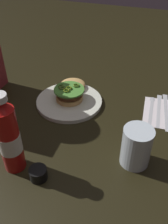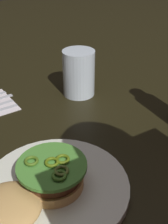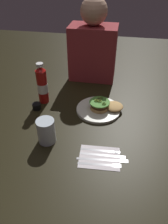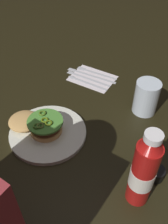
# 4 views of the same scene
# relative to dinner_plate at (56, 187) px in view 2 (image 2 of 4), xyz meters

# --- Properties ---
(ground_plane) EXTENTS (3.00, 3.00, 0.00)m
(ground_plane) POSITION_rel_dinner_plate_xyz_m (-0.14, -0.15, -0.01)
(ground_plane) COLOR black
(dinner_plate) EXTENTS (0.25, 0.25, 0.01)m
(dinner_plate) POSITION_rel_dinner_plate_xyz_m (0.00, 0.00, 0.00)
(dinner_plate) COLOR silver
(dinner_plate) RESTS_ON ground_plane
(burger_sandwich) EXTENTS (0.19, 0.12, 0.05)m
(burger_sandwich) POSITION_rel_dinner_plate_xyz_m (0.03, 0.01, 0.03)
(burger_sandwich) COLOR tan
(burger_sandwich) RESTS_ON dinner_plate
(water_glass) EXTENTS (0.08, 0.08, 0.12)m
(water_glass) POSITION_rel_dinner_plate_xyz_m (-0.21, -0.28, 0.05)
(water_glass) COLOR silver
(water_glass) RESTS_ON ground_plane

